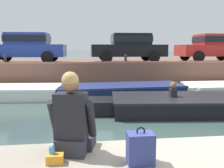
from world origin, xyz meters
name	(u,v)px	position (x,y,z in m)	size (l,w,h in m)	color
ground_plane	(130,114)	(0.00, 4.57, 0.00)	(400.00, 400.00, 0.00)	#384C47
far_quay_wall	(107,71)	(0.00, 12.13, 0.68)	(60.00, 6.00, 1.35)	brown
far_wall_coping	(113,62)	(0.00, 9.25, 1.39)	(60.00, 0.24, 0.08)	#925F4C
boat_moored_west_white	(7,92)	(-4.68, 7.70, 0.25)	(5.90, 2.30, 0.51)	white
boat_moored_central_navy	(124,91)	(0.27, 7.33, 0.27)	(5.54, 2.13, 0.55)	navy
motorboat_passing	(189,104)	(1.98, 4.53, 0.27)	(6.87, 2.61, 1.02)	black
car_left_inner_blue	(26,46)	(-4.43, 10.58, 2.20)	(4.23, 2.05, 1.54)	#233893
car_centre_black	(129,46)	(1.07, 10.58, 2.20)	(4.06, 1.99, 1.54)	black
car_right_inner_red	(212,47)	(5.96, 10.59, 2.20)	(3.89, 2.00, 1.54)	#B2231E
mooring_bollard_west	(5,59)	(-5.19, 9.38, 1.59)	(0.15, 0.15, 0.45)	#2D2B28
mooring_bollard_mid	(126,58)	(0.68, 9.38, 1.59)	(0.15, 0.15, 0.45)	#2D2B28
person_seated_left	(72,122)	(-1.64, -0.32, 1.25)	(0.58, 0.59, 0.97)	#282833
bottle_drink	(52,154)	(-1.85, -0.55, 0.98)	(0.06, 0.06, 0.20)	#3F8CCC
backpack_on_ledge	(140,149)	(-0.92, -0.69, 1.05)	(0.28, 0.24, 0.41)	navy
snack_bag	(55,159)	(-1.82, -0.58, 0.93)	(0.18, 0.12, 0.10)	orange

